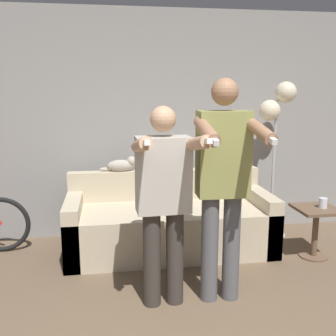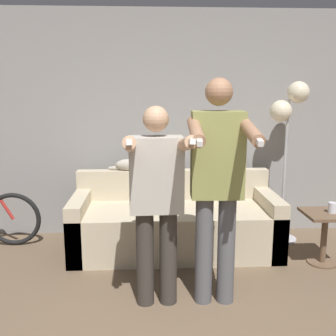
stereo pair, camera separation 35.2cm
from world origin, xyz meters
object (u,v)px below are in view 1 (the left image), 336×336
Objects in this scene: cat at (122,165)px; cup at (323,203)px; side_table at (316,222)px; floor_lamp at (277,116)px; person_right at (223,178)px; person_left at (164,195)px; couch at (170,224)px.

cat is 4.03× the size of cup.
cat is 0.78× the size of side_table.
person_right is at bearing -127.30° from floor_lamp.
floor_lamp is at bearing 39.65° from person_left.
cat is 2.14m from side_table.
cup is (0.25, -0.65, -0.83)m from floor_lamp.
cup is at bearing -20.93° from cat.
floor_lamp reaches higher than couch.
person_left is at bearing -157.96° from side_table.
cat is 0.23× the size of floor_lamp.
floor_lamp is at bearing -3.51° from cat.
couch is at bearing 104.77° from person_right.
floor_lamp is (1.47, 1.32, 0.50)m from person_left.
couch is at bearing 163.99° from side_table.
cup is at bearing -15.72° from couch.
couch reaches higher than cup.
person_right is 1.70m from floor_lamp.
cat reaches higher than couch.
side_table is at bearing -21.27° from cat.
side_table is at bearing -16.01° from couch.
person_left is 2.04m from floor_lamp.
cat is at bearing 98.19° from person_left.
couch is 1.20× the size of floor_lamp.
person_right reaches higher than side_table.
person_right reaches higher than person_left.
side_table is (1.45, -0.42, 0.09)m from couch.
person_left is 0.89× the size of floor_lamp.
cat reaches higher than side_table.
side_table is (1.93, -0.75, -0.51)m from cat.
person_right is at bearing -152.13° from cup.
person_right is 1.61m from cat.
floor_lamp is 1.24m from side_table.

